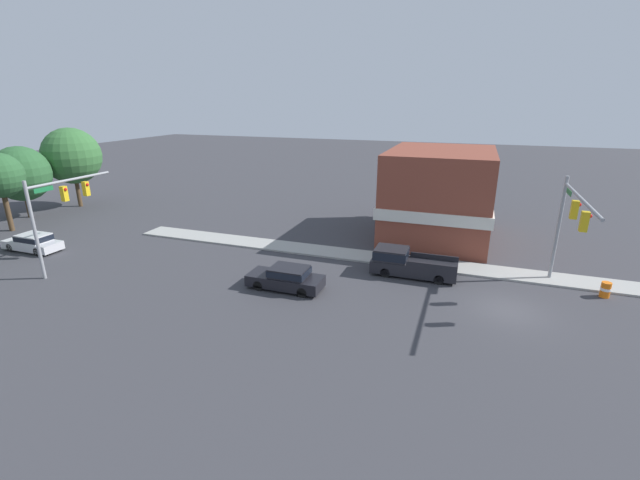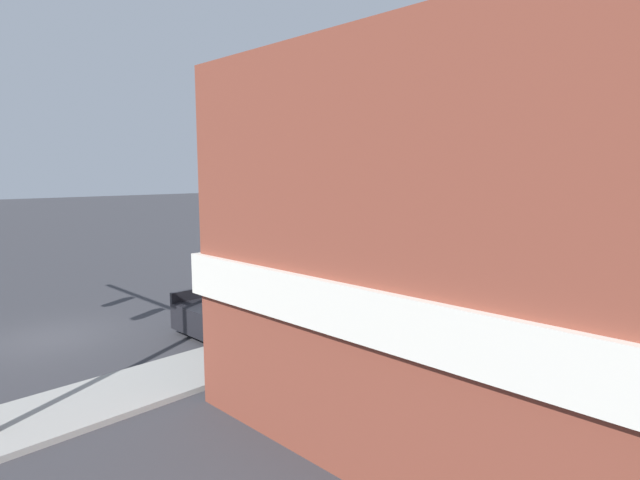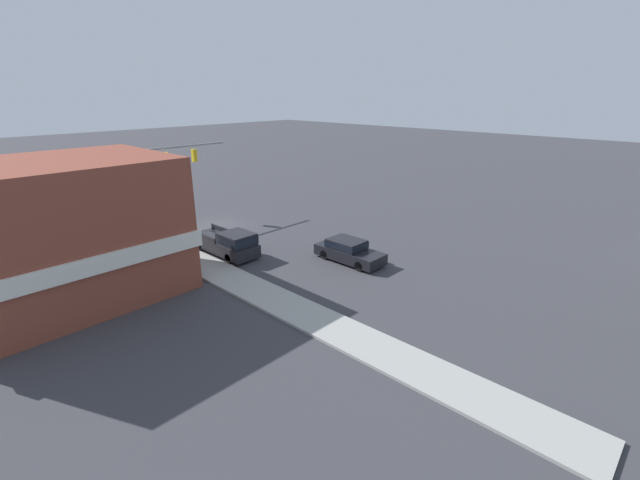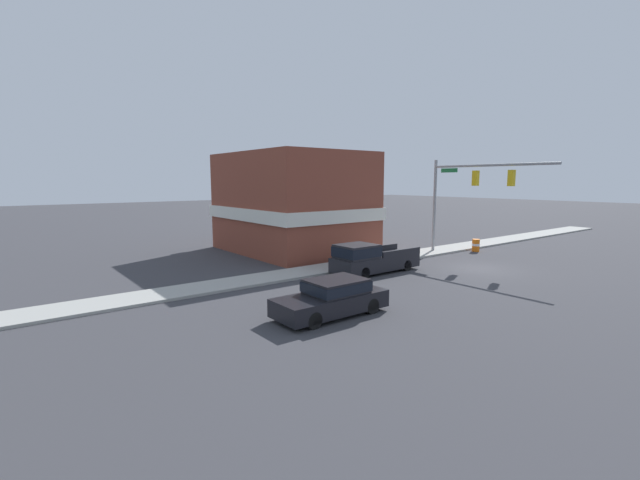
{
  "view_description": "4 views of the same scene",
  "coord_description": "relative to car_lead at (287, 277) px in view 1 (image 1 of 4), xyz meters",
  "views": [
    {
      "loc": [
        -24.55,
        2.76,
        11.66
      ],
      "look_at": [
        0.36,
        11.65,
        2.87
      ],
      "focal_mm": 24.0,
      "sensor_mm": 36.0,
      "label": 1
    },
    {
      "loc": [
        17.05,
        -4.97,
        5.29
      ],
      "look_at": [
        0.49,
        11.9,
        2.11
      ],
      "focal_mm": 28.0,
      "sensor_mm": 36.0,
      "label": 2
    },
    {
      "loc": [
        19.28,
        30.29,
        10.91
      ],
      "look_at": [
        0.18,
        12.24,
        1.71
      ],
      "focal_mm": 24.0,
      "sensor_mm": 36.0,
      "label": 3
    },
    {
      "loc": [
        -14.71,
        24.06,
        5.5
      ],
      "look_at": [
        -0.35,
        12.95,
        2.97
      ],
      "focal_mm": 24.0,
      "sensor_mm": 36.0,
      "label": 4
    }
  ],
  "objects": [
    {
      "name": "far_signal_assembly",
      "position": [
        -1.93,
        16.21,
        4.04
      ],
      "size": [
        6.83,
        0.49,
        6.7
      ],
      "color": "gray",
      "rests_on": "ground"
    },
    {
      "name": "backdrop_tree_right_far",
      "position": [
        12.4,
        31.06,
        4.87
      ],
      "size": [
        6.05,
        6.05,
        8.68
      ],
      "color": "#4C3823",
      "rests_on": "ground"
    },
    {
      "name": "pickup_truck_parked",
      "position": [
        4.86,
        -6.82,
        0.13
      ],
      "size": [
        2.0,
        5.75,
        1.83
      ],
      "color": "black",
      "rests_on": "ground"
    },
    {
      "name": "corner_brick_building",
      "position": [
        14.59,
        -7.94,
        2.93
      ],
      "size": [
        11.55,
        8.82,
        7.57
      ],
      "color": "brown",
      "rests_on": "ground"
    },
    {
      "name": "car_distant",
      "position": [
        -0.23,
        22.05,
        -0.04
      ],
      "size": [
        1.79,
        4.77,
        1.4
      ],
      "color": "black",
      "rests_on": "ground"
    },
    {
      "name": "construction_barrel",
      "position": [
        5.46,
        -18.95,
        -0.28
      ],
      "size": [
        0.58,
        0.58,
        0.97
      ],
      "color": "orange",
      "rests_on": "ground"
    },
    {
      "name": "near_signal_assembly",
      "position": [
        4.51,
        -16.15,
        4.39
      ],
      "size": [
        9.1,
        0.49,
        7.02
      ],
      "color": "gray",
      "rests_on": "ground"
    },
    {
      "name": "car_lead",
      "position": [
        0.0,
        0.0,
        0.0
      ],
      "size": [
        1.93,
        4.86,
        1.49
      ],
      "color": "black",
      "rests_on": "ground"
    },
    {
      "name": "ground_plane",
      "position": [
        1.56,
        -13.23,
        -0.78
      ],
      "size": [
        200.0,
        200.0,
        0.0
      ],
      "primitive_type": "plane",
      "color": "#38383D"
    },
    {
      "name": "backdrop_tree_right_mid",
      "position": [
        7.07,
        32.0,
        3.71
      ],
      "size": [
        5.45,
        5.45,
        7.22
      ],
      "color": "#4C3823",
      "rests_on": "ground"
    },
    {
      "name": "sidewalk_curb",
      "position": [
        7.26,
        -13.23,
        -0.71
      ],
      "size": [
        2.4,
        60.0,
        0.14
      ],
      "color": "#9E9E99",
      "rests_on": "ground"
    }
  ]
}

